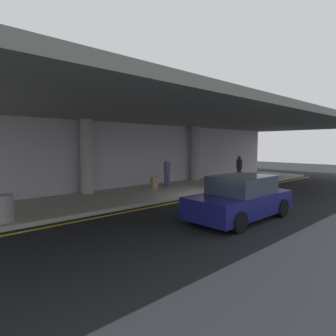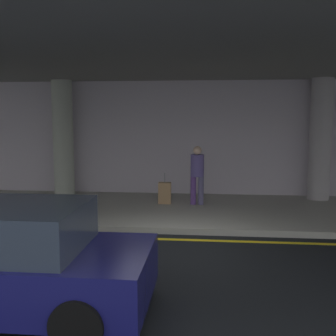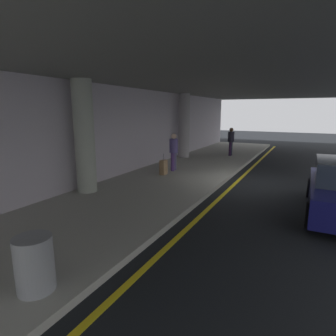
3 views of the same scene
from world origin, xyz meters
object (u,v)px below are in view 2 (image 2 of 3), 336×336
Objects in this scene: traveler_with_luggage at (197,171)px; support_column_left_mid at (63,138)px; suitcase_upright_primary at (165,193)px; car_navy at (2,261)px; support_column_center at (320,139)px.

support_column_left_mid is at bearing -71.90° from traveler_with_luggage.
support_column_left_mid is at bearing -179.04° from suitcase_upright_primary.
support_column_left_mid reaches higher than traveler_with_luggage.
suitcase_upright_primary is (1.54, 6.47, -0.25)m from car_navy.
suitcase_upright_primary is at bearing -18.07° from support_column_left_mid.
support_column_left_mid is 8.00m from support_column_center.
car_navy is 6.91m from traveler_with_luggage.
traveler_with_luggage reaches higher than car_navy.
support_column_center is at bearing 46.38° from car_navy.
support_column_center reaches higher than suitcase_upright_primary.
suitcase_upright_primary is (-4.61, -1.11, -1.51)m from support_column_center.
support_column_center is at bearing 139.83° from traveler_with_luggage.
support_column_center is (8.00, 0.00, 0.00)m from support_column_left_mid.
traveler_with_luggage is at bearing 64.43° from car_navy.
support_column_left_mid reaches higher than car_navy.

